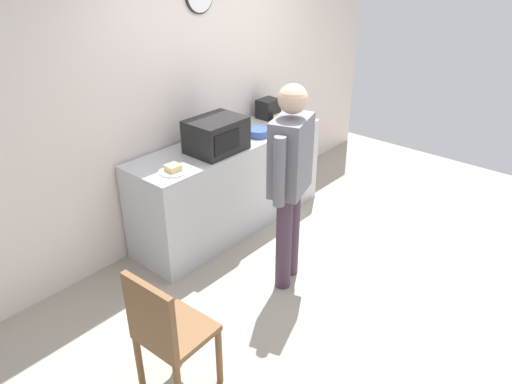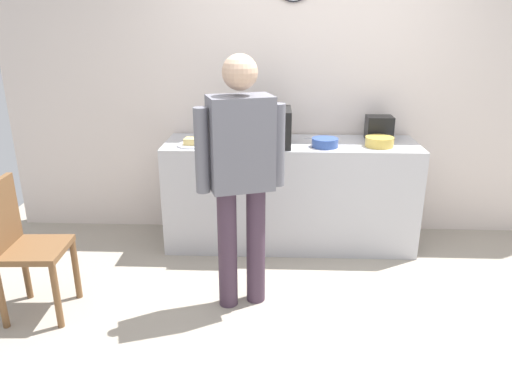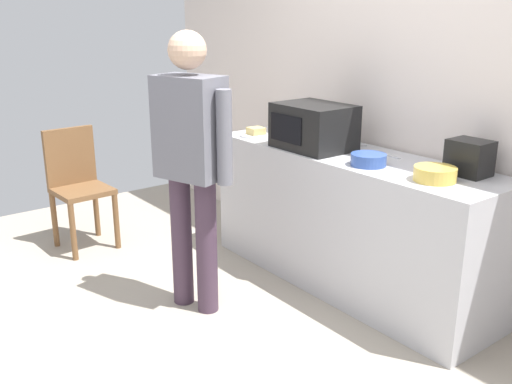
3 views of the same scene
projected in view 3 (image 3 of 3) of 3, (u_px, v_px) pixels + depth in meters
ground_plane at (207, 350)px, 3.18m from camera, size 6.00×6.00×0.00m
back_wall at (408, 92)px, 3.72m from camera, size 5.40×0.13×2.60m
kitchen_counter at (348, 220)px, 3.85m from camera, size 2.13×0.62×0.92m
microwave at (314, 127)px, 3.81m from camera, size 0.50×0.39×0.30m
sandwich_plate at (256, 133)px, 4.23m from camera, size 0.24×0.24×0.07m
salad_bowl at (368, 160)px, 3.42m from camera, size 0.21×0.21×0.07m
cereal_bowl at (435, 174)px, 3.10m from camera, size 0.23×0.23×0.08m
toaster at (469, 158)px, 3.20m from camera, size 0.22×0.18×0.20m
fork_utensil at (390, 156)px, 3.64m from camera, size 0.17×0.04×0.01m
spoon_utensil at (354, 145)px, 3.94m from camera, size 0.15×0.11×0.01m
person_standing at (191, 154)px, 3.37m from camera, size 0.56×0.35×1.71m
wooden_chair at (78, 182)px, 4.49m from camera, size 0.42×0.42×0.94m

